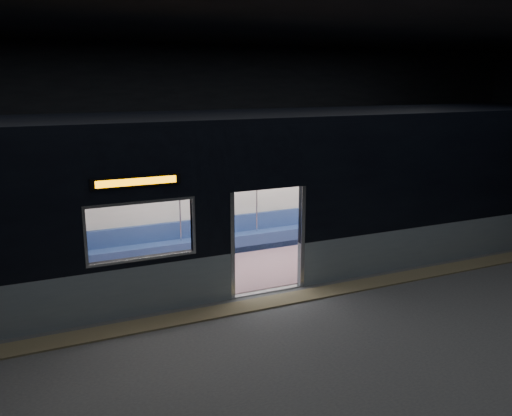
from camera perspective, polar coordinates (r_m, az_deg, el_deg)
station_floor at (r=9.82m, az=3.91°, el=-10.93°), size 24.00×14.00×0.01m
station_envelope at (r=8.95m, az=4.30°, el=10.99°), size 24.00×14.00×5.00m
tactile_strip at (r=10.26m, az=2.44°, el=-9.68°), size 22.80×0.50×0.03m
metro_car at (r=11.45m, az=-1.99°, el=2.39°), size 18.00×3.04×3.35m
passenger at (r=14.39m, az=10.90°, el=0.25°), size 0.44×0.73×1.41m
handbag at (r=14.24m, az=11.42°, el=-0.44°), size 0.30×0.26×0.15m
transit_map at (r=15.05m, az=13.20°, el=3.26°), size 0.98×0.03×0.64m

